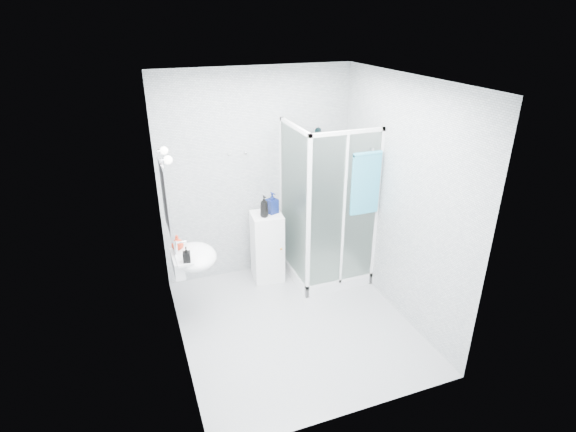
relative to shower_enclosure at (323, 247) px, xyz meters
name	(u,v)px	position (x,y,z in m)	size (l,w,h in m)	color
room	(296,217)	(-0.67, -0.77, 0.85)	(2.40, 2.60, 2.60)	silver
shower_enclosure	(323,247)	(0.00, 0.00, 0.00)	(0.90, 0.95, 2.00)	white
wall_basin	(192,257)	(-1.66, -0.32, 0.35)	(0.46, 0.56, 0.35)	white
mirror	(165,198)	(-1.85, -0.32, 1.05)	(0.02, 0.60, 0.70)	white
vanity_lights	(165,155)	(-1.80, -0.32, 1.47)	(0.10, 0.40, 0.08)	silver
wall_hooks	(237,154)	(-0.92, 0.49, 1.17)	(0.23, 0.06, 0.03)	silver
storage_cabinet	(267,247)	(-0.65, 0.25, 0.00)	(0.40, 0.41, 0.89)	white
hand_towel	(366,182)	(0.31, -0.40, 0.97)	(0.34, 0.05, 0.73)	teal
shampoo_bottle_a	(264,206)	(-0.69, 0.20, 0.58)	(0.10, 0.10, 0.27)	black
shampoo_bottle_b	(272,203)	(-0.57, 0.27, 0.58)	(0.12, 0.12, 0.27)	navy
soap_dispenser_orange	(177,242)	(-1.78, -0.22, 0.50)	(0.13, 0.13, 0.16)	red
soap_dispenser_black	(187,255)	(-1.73, -0.51, 0.50)	(0.07, 0.07, 0.16)	black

